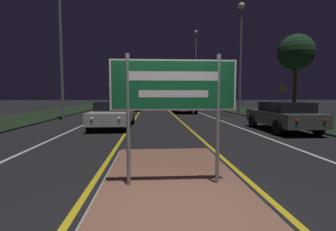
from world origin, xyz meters
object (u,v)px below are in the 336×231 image
warning_sign (283,98)px  car_receding_2 (173,102)px  car_approaching_0 (113,114)px  streetlight_left_near (60,22)px  car_receding_3 (186,101)px  streetlight_right_near (241,44)px  car_approaching_2 (137,101)px  car_receding_1 (184,105)px  highway_sign (174,91)px  car_approaching_1 (133,104)px  car_receding_0 (283,116)px  streetlight_right_far (196,60)px

warning_sign → car_receding_2: bearing=110.4°
car_approaching_0 → warning_sign: warning_sign is taller
car_receding_2 → car_approaching_0: 21.53m
streetlight_left_near → car_approaching_0: streetlight_left_near is taller
car_receding_2 → car_receding_3: car_receding_2 is taller
streetlight_right_near → car_approaching_2: size_ratio=2.01×
car_receding_1 → warning_sign: bearing=-46.6°
highway_sign → car_receding_3: (5.53, 38.77, -1.04)m
streetlight_right_near → car_receding_2: (-3.99, 14.61, -4.84)m
highway_sign → warning_sign: (8.85, 13.23, -0.29)m
car_approaching_0 → car_approaching_1: (0.06, 14.53, 0.04)m
streetlight_right_near → car_approaching_0: bearing=-144.6°
car_receding_0 → car_receding_3: 31.55m
car_receding_3 → streetlight_right_near: bearing=-87.5°
streetlight_left_near → streetlight_right_near: size_ratio=1.15×
streetlight_left_near → car_approaching_0: 7.99m
car_approaching_2 → warning_sign: size_ratio=1.86×
streetlight_left_near → car_receding_3: streetlight_left_near is taller
highway_sign → car_receding_1: (2.72, 19.71, -1.02)m
highway_sign → streetlight_left_near: 15.35m
highway_sign → car_approaching_2: highway_sign is taller
streetlight_right_far → car_approaching_1: streetlight_right_far is taller
highway_sign → warning_sign: highway_sign is taller
car_receding_0 → car_approaching_1: (-8.10, 16.51, 0.01)m
car_receding_3 → highway_sign: bearing=-98.1°
highway_sign → streetlight_left_near: streetlight_left_near is taller
streetlight_left_near → streetlight_right_far: (12.37, 20.07, 0.31)m
car_approaching_1 → streetlight_right_near: bearing=-42.7°
car_receding_3 → car_approaching_2: bearing=-142.3°
streetlight_right_near → car_approaching_1: bearing=137.3°
car_receding_3 → car_approaching_2: car_approaching_2 is taller
car_receding_1 → car_approaching_0: car_receding_1 is taller
streetlight_left_near → warning_sign: 15.88m
warning_sign → streetlight_right_far: bearing=97.7°
car_receding_1 → warning_sign: (6.13, -6.48, 0.73)m
car_receding_0 → warning_sign: warning_sign is taller
highway_sign → streetlight_left_near: bearing=115.3°
car_approaching_0 → streetlight_right_near: bearing=35.4°
car_receding_0 → car_receding_1: bearing=103.8°
car_receding_1 → car_receding_3: 19.27m
car_approaching_2 → streetlight_right_near: bearing=-62.7°
streetlight_right_near → car_receding_0: bearing=-95.3°
car_receding_0 → streetlight_left_near: bearing=153.5°
streetlight_right_near → car_receding_0: 9.68m
car_receding_3 → streetlight_right_far: bearing=-83.8°
warning_sign → car_approaching_2: bearing=119.8°
streetlight_right_far → car_receding_3: 8.14m
streetlight_right_near → car_approaching_1: (-8.86, 8.18, -4.87)m
streetlight_right_far → highway_sign: bearing=-100.4°
car_receding_1 → car_receding_2: size_ratio=0.93×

